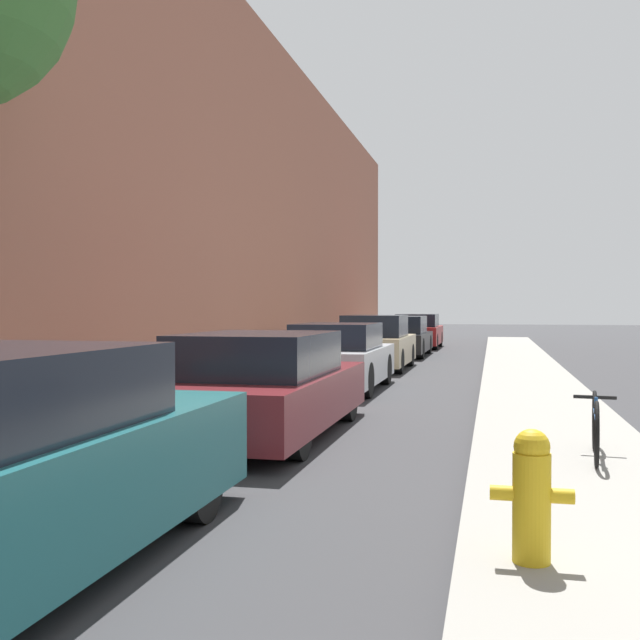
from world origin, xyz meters
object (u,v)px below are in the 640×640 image
Objects in this scene: parked_car_silver at (339,358)px; fire_hydrant at (532,494)px; parked_car_black at (402,337)px; parked_car_red at (418,332)px; bicycle at (596,426)px; parked_car_maroon at (262,386)px; parked_car_champagne at (376,344)px.

parked_car_silver is 4.96× the size of fire_hydrant.
parked_car_red is (0.03, 5.17, 0.01)m from parked_car_black.
bicycle is (4.02, -22.47, -0.21)m from parked_car_red.
parked_car_maroon is at bearing 169.70° from bicycle.
parked_car_red is 26.06m from fire_hydrant.
parked_car_black reaches higher than parked_car_silver.
parked_car_champagne is 15.48m from fire_hydrant.
parked_car_black is at bearing 90.34° from parked_car_maroon.
parked_car_champagne is (-0.13, 10.58, 0.04)m from parked_car_maroon.
parked_car_champagne is at bearing 90.73° from parked_car_maroon.
parked_car_champagne is 10.74m from parked_car_red.
fire_hydrant is at bearing -81.06° from parked_car_black.
parked_car_maroon reaches higher than fire_hydrant.
parked_car_maroon is 5.54m from fire_hydrant.
parked_car_champagne is 0.87× the size of parked_car_black.
parked_car_red is (0.05, 15.84, 0.02)m from parked_car_silver.
parked_car_maroon is 1.12× the size of parked_car_red.
parked_car_black is 1.11× the size of parked_car_red.
parked_car_black reaches higher than parked_car_maroon.
parked_car_red is at bearing 97.10° from fire_hydrant.
parked_car_silver is at bearing -90.16° from parked_car_red.
fire_hydrant is (3.26, -10.02, -0.11)m from parked_car_silver.
fire_hydrant is at bearing -97.27° from bicycle.
parked_car_black reaches higher than bicycle.
fire_hydrant is at bearing -77.71° from parked_car_champagne.
parked_car_black is (0.04, 5.57, -0.04)m from parked_car_champagne.
parked_car_red reaches higher than fire_hydrant.
parked_car_champagne reaches higher than parked_car_black.
parked_car_champagne is at bearing 102.29° from fire_hydrant.
parked_car_silver is 15.84m from parked_car_red.
parked_car_black is 17.78m from bicycle.
parked_car_silver is at bearing 127.51° from bicycle.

